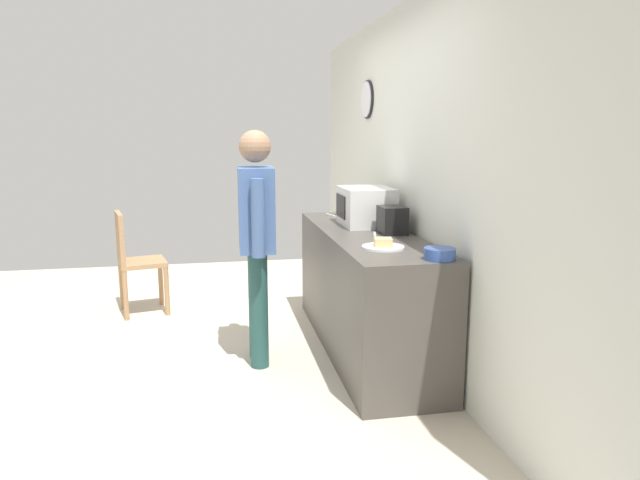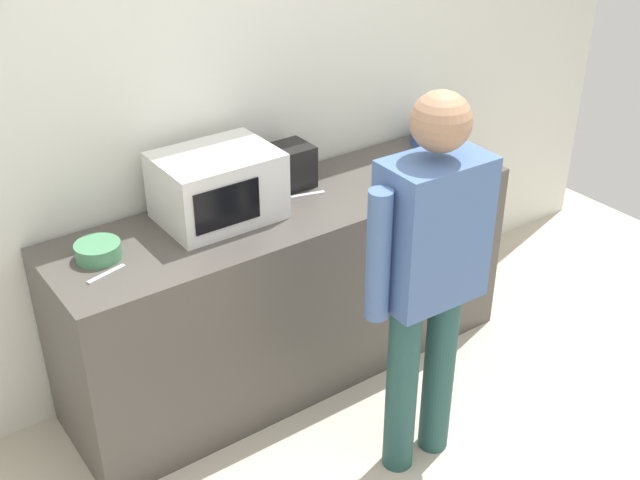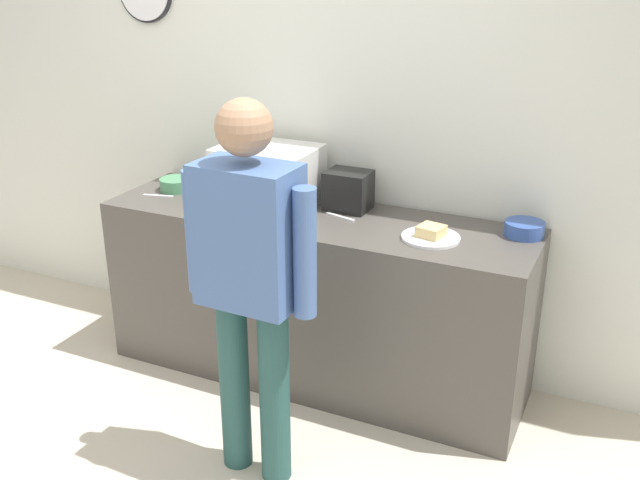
# 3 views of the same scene
# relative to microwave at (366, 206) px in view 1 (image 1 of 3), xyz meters

# --- Properties ---
(ground_plane) EXTENTS (6.00, 6.00, 0.00)m
(ground_plane) POSITION_rel_microwave_xyz_m (0.08, -1.30, -1.06)
(ground_plane) COLOR beige
(back_wall) EXTENTS (5.40, 0.13, 2.60)m
(back_wall) POSITION_rel_microwave_xyz_m (0.08, 0.30, 0.24)
(back_wall) COLOR silver
(back_wall) RESTS_ON ground_plane
(kitchen_counter) EXTENTS (2.20, 0.62, 0.91)m
(kitchen_counter) POSITION_rel_microwave_xyz_m (0.31, -0.08, -0.60)
(kitchen_counter) COLOR #4C4742
(kitchen_counter) RESTS_ON ground_plane
(microwave) EXTENTS (0.50, 0.39, 0.30)m
(microwave) POSITION_rel_microwave_xyz_m (0.00, 0.00, 0.00)
(microwave) COLOR silver
(microwave) RESTS_ON kitchen_counter
(sandwich_plate) EXTENTS (0.27, 0.27, 0.07)m
(sandwich_plate) POSITION_rel_microwave_xyz_m (0.92, -0.14, -0.13)
(sandwich_plate) COLOR white
(sandwich_plate) RESTS_ON kitchen_counter
(salad_bowl) EXTENTS (0.18, 0.18, 0.07)m
(salad_bowl) POSITION_rel_microwave_xyz_m (1.30, 0.09, -0.12)
(salad_bowl) COLOR #33519E
(salad_bowl) RESTS_ON kitchen_counter
(cereal_bowl) EXTENTS (0.18, 0.18, 0.07)m
(cereal_bowl) POSITION_rel_microwave_xyz_m (-0.56, -0.03, -0.12)
(cereal_bowl) COLOR #4C8E60
(cereal_bowl) RESTS_ON kitchen_counter
(toaster) EXTENTS (0.22, 0.18, 0.20)m
(toaster) POSITION_rel_microwave_xyz_m (0.42, 0.09, -0.05)
(toaster) COLOR black
(toaster) RESTS_ON kitchen_counter
(fork_utensil) EXTENTS (0.17, 0.06, 0.01)m
(fork_utensil) POSITION_rel_microwave_xyz_m (-0.59, -0.17, -0.15)
(fork_utensil) COLOR silver
(fork_utensil) RESTS_ON kitchen_counter
(spoon_utensil) EXTENTS (0.17, 0.06, 0.01)m
(spoon_utensil) POSITION_rel_microwave_xyz_m (0.43, -0.05, -0.15)
(spoon_utensil) COLOR silver
(spoon_utensil) RESTS_ON kitchen_counter
(person_standing) EXTENTS (0.59, 0.25, 1.65)m
(person_standing) POSITION_rel_microwave_xyz_m (0.41, -0.90, -0.09)
(person_standing) COLOR #234C49
(person_standing) RESTS_ON ground_plane
(wooden_chair) EXTENTS (0.48, 0.48, 0.94)m
(wooden_chair) POSITION_rel_microwave_xyz_m (-0.93, -1.92, -0.54)
(wooden_chair) COLOR #A87F56
(wooden_chair) RESTS_ON ground_plane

